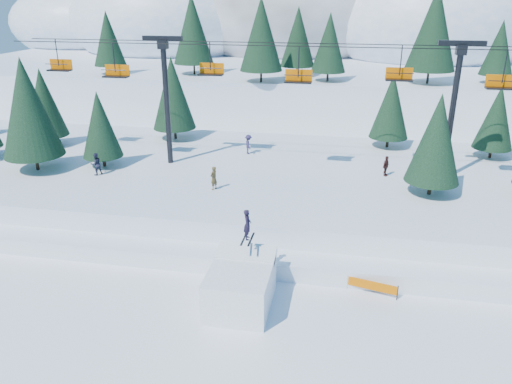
% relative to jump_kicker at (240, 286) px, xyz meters
% --- Properties ---
extents(ground, '(160.00, 160.00, 0.00)m').
position_rel_jump_kicker_xyz_m(ground, '(-0.48, -2.29, -1.23)').
color(ground, white).
rests_on(ground, ground).
extents(mid_shelf, '(70.00, 22.00, 2.50)m').
position_rel_jump_kicker_xyz_m(mid_shelf, '(-0.48, 15.71, 0.02)').
color(mid_shelf, white).
rests_on(mid_shelf, ground).
extents(berm, '(70.00, 6.00, 1.10)m').
position_rel_jump_kicker_xyz_m(berm, '(-0.48, 5.71, -0.68)').
color(berm, white).
rests_on(berm, ground).
extents(mountain_ridge, '(119.00, 61.43, 26.46)m').
position_rel_jump_kicker_xyz_m(mountain_ridge, '(-5.57, 71.03, 8.42)').
color(mountain_ridge, white).
rests_on(mountain_ridge, ground).
extents(jump_kicker, '(3.30, 4.50, 5.04)m').
position_rel_jump_kicker_xyz_m(jump_kicker, '(0.00, 0.00, 0.00)').
color(jump_kicker, white).
rests_on(jump_kicker, ground).
extents(chairlift, '(46.00, 3.21, 10.28)m').
position_rel_jump_kicker_xyz_m(chairlift, '(0.47, 15.76, 8.09)').
color(chairlift, black).
rests_on(chairlift, mid_shelf).
extents(conifer_stand, '(63.90, 16.00, 9.55)m').
position_rel_jump_kicker_xyz_m(conifer_stand, '(3.36, 16.91, 5.71)').
color(conifer_stand, black).
rests_on(conifer_stand, mid_shelf).
extents(distant_skiers, '(23.27, 10.04, 1.78)m').
position_rel_jump_kicker_xyz_m(distant_skiers, '(-4.87, 15.06, 2.13)').
color(distant_skiers, '#2C234E').
rests_on(distant_skiers, mid_shelf).
extents(banner_near, '(2.79, 0.70, 0.90)m').
position_rel_jump_kicker_xyz_m(banner_near, '(7.04, 2.41, -0.69)').
color(banner_near, black).
rests_on(banner_near, ground).
extents(banner_far, '(2.64, 1.16, 0.90)m').
position_rel_jump_kicker_xyz_m(banner_far, '(11.43, 4.01, -0.69)').
color(banner_far, black).
rests_on(banner_far, ground).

